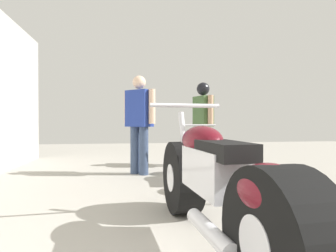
{
  "coord_description": "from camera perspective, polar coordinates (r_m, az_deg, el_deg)",
  "views": [
    {
      "loc": [
        -0.86,
        0.04,
        0.86
      ],
      "look_at": [
        -0.37,
        3.4,
        0.81
      ],
      "focal_mm": 30.91,
      "sensor_mm": 36.0,
      "label": 1
    }
  ],
  "objects": [
    {
      "name": "mechanic_with_helmet",
      "position": [
        5.71,
        6.93,
        1.99
      ],
      "size": [
        0.34,
        0.64,
        1.63
      ],
      "color": "#384766",
      "rests_on": "ground_plane"
    },
    {
      "name": "motorcycle_black_naked",
      "position": [
        4.16,
        8.29,
        -6.37
      ],
      "size": [
        0.52,
        1.76,
        0.82
      ],
      "color": "black",
      "rests_on": "ground_plane"
    },
    {
      "name": "ground_plane",
      "position": [
        3.62,
        5.83,
        -12.9
      ],
      "size": [
        16.6,
        16.6,
        0.0
      ],
      "primitive_type": "plane",
      "color": "#A8A399"
    },
    {
      "name": "mechanic_in_blue",
      "position": [
        4.77,
        -5.69,
        1.47
      ],
      "size": [
        0.54,
        0.53,
        1.62
      ],
      "color": "#384766",
      "rests_on": "ground_plane"
    },
    {
      "name": "motorcycle_maroon_cruiser",
      "position": [
        2.01,
        9.28,
        -11.67
      ],
      "size": [
        0.65,
        2.21,
        1.03
      ],
      "color": "black",
      "rests_on": "ground_plane"
    }
  ]
}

